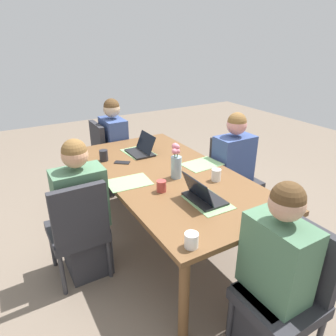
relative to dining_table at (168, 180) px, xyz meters
name	(u,v)px	position (x,y,z in m)	size (l,w,h in m)	color
ground_plane	(168,239)	(0.00, 0.00, -0.67)	(10.00, 10.00, 0.00)	#756656
dining_table	(168,180)	(0.00, 0.00, 0.00)	(2.15, 1.09, 0.74)	brown
chair_head_left_left_near	(108,153)	(-1.36, -0.10, -0.17)	(0.44, 0.44, 0.90)	#2D2D33
person_head_left_left_near	(115,151)	(-1.30, -0.02, -0.14)	(0.40, 0.36, 1.19)	#2D2D33
chair_head_right_left_mid	(289,287)	(1.35, 0.06, -0.17)	(0.44, 0.44, 0.90)	#2D2D33
person_head_right_left_mid	(273,281)	(1.29, -0.01, -0.14)	(0.40, 0.36, 1.19)	#2D2D33
chair_near_left_far	(78,227)	(0.08, -0.87, -0.17)	(0.44, 0.44, 0.90)	#2D2D33
person_near_left_far	(83,217)	(0.00, -0.81, -0.14)	(0.36, 0.40, 1.19)	#2D2D33
chair_far_right_near	(232,173)	(-0.09, 0.86, -0.17)	(0.44, 0.44, 0.90)	#2D2D33
person_far_right_near	(232,175)	(-0.02, 0.80, -0.14)	(0.36, 0.40, 1.19)	#2D2D33
flower_vase	(176,163)	(0.11, 0.02, 0.20)	(0.10, 0.09, 0.31)	#8EA8B7
placemat_head_left_left_near	(138,152)	(-0.61, -0.01, 0.07)	(0.36, 0.26, 0.00)	#7FAD70
placemat_head_right_left_mid	(208,202)	(0.61, -0.01, 0.07)	(0.36, 0.26, 0.00)	#7FAD70
placemat_near_left_far	(129,182)	(0.00, -0.39, 0.07)	(0.36, 0.26, 0.00)	#7FAD70
placemat_far_right_near	(202,164)	(-0.01, 0.39, 0.07)	(0.36, 0.26, 0.00)	#7FAD70
laptop_head_right_left_mid	(203,196)	(0.57, -0.03, 0.11)	(0.32, 0.22, 0.20)	black
laptop_head_left_left_near	(142,150)	(-0.57, 0.01, 0.11)	(0.32, 0.22, 0.20)	black
coffee_mug_near_left	(161,186)	(0.28, -0.22, 0.11)	(0.08, 0.08, 0.09)	#AD3D38
coffee_mug_near_right	(191,240)	(0.98, -0.41, 0.11)	(0.08, 0.08, 0.09)	white
coffee_mug_centre_left	(216,175)	(0.34, 0.28, 0.12)	(0.08, 0.08, 0.10)	white
coffee_mug_centre_right	(104,155)	(-0.58, -0.40, 0.12)	(0.08, 0.08, 0.11)	#232328
phone_black	(122,162)	(-0.43, -0.27, 0.07)	(0.15, 0.07, 0.01)	black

